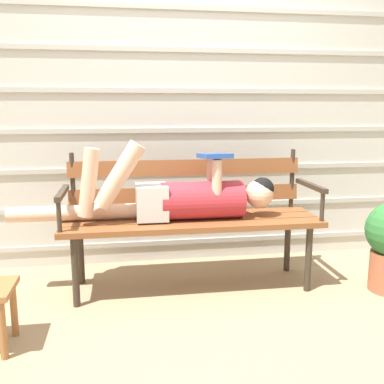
{
  "coord_description": "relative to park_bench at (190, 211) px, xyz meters",
  "views": [
    {
      "loc": [
        -0.45,
        -2.66,
        1.2
      ],
      "look_at": [
        0.0,
        0.13,
        0.65
      ],
      "focal_mm": 41.32,
      "sensor_mm": 36.0,
      "label": 1
    }
  ],
  "objects": [
    {
      "name": "reclining_person",
      "position": [
        -0.08,
        -0.07,
        0.11
      ],
      "size": [
        1.73,
        0.27,
        0.53
      ],
      "color": "#B72D38"
    },
    {
      "name": "house_siding",
      "position": [
        -0.0,
        0.52,
        0.66
      ],
      "size": [
        4.3,
        0.08,
        2.35
      ],
      "color": "beige",
      "rests_on": "ground"
    },
    {
      "name": "ground_plane",
      "position": [
        -0.0,
        -0.2,
        -0.51
      ],
      "size": [
        12.0,
        12.0,
        0.0
      ],
      "primitive_type": "plane",
      "color": "tan"
    },
    {
      "name": "park_bench",
      "position": [
        0.0,
        0.0,
        0.0
      ],
      "size": [
        1.69,
        0.5,
        0.9
      ],
      "color": "brown",
      "rests_on": "ground"
    }
  ]
}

